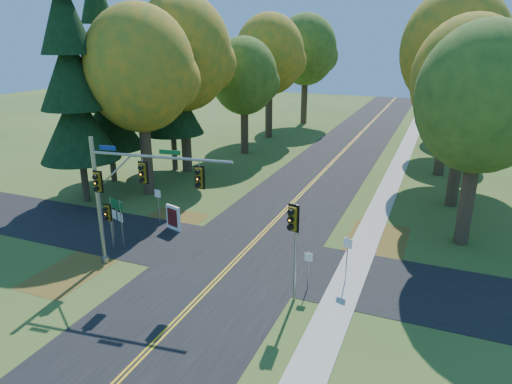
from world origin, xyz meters
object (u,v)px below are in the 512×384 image
at_px(traffic_mast, 128,187).
at_px(route_sign_cluster, 116,213).
at_px(info_kiosk, 173,218).
at_px(east_signal_pole, 294,229).

relative_size(traffic_mast, route_sign_cluster, 2.57).
relative_size(route_sign_cluster, info_kiosk, 1.83).
height_order(route_sign_cluster, info_kiosk, route_sign_cluster).
xyz_separation_m(east_signal_pole, info_kiosk, (-9.65, 5.18, -2.88)).
bearing_deg(route_sign_cluster, traffic_mast, -15.63).
xyz_separation_m(route_sign_cluster, info_kiosk, (1.65, 3.32, -1.29)).
relative_size(traffic_mast, east_signal_pole, 1.57).
bearing_deg(traffic_mast, east_signal_pole, -7.43).
bearing_deg(traffic_mast, info_kiosk, 92.15).
relative_size(east_signal_pole, route_sign_cluster, 1.63).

